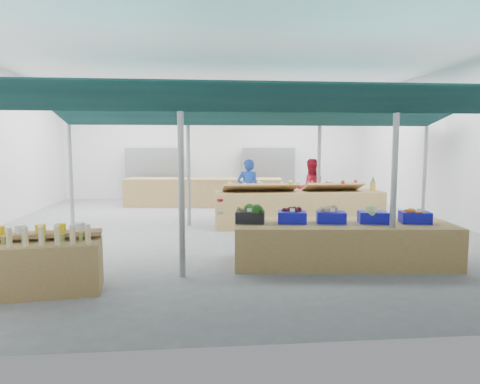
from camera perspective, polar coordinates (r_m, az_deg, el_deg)
The scene contains 23 objects.
floor at distance 11.01m, azimuth -1.62°, elevation -4.82°, with size 13.00×13.00×0.00m, color slate.
hall at distance 12.26m, azimuth -2.10°, elevation 8.72°, with size 13.00×13.00×13.00m.
pole_grid at distance 9.16m, azimuth 3.78°, elevation 4.36°, with size 10.00×4.60×3.00m.
awnings at distance 9.18m, azimuth 3.82°, elevation 10.41°, with size 9.50×7.08×0.30m.
back_shelving_left at distance 16.92m, azimuth -11.48°, elevation 2.33°, with size 2.00×0.50×2.00m, color #B23F33.
back_shelving_right at distance 17.04m, azimuth 3.76°, elevation 2.47°, with size 2.00×0.50×2.00m, color #B23F33.
bottle_shelf at distance 6.85m, azimuth -25.00°, elevation -8.74°, with size 1.73×1.22×1.01m.
veg_counter at distance 7.88m, azimuth 13.49°, elevation -6.67°, with size 3.82×1.27×0.74m, color olive.
fruit_counter at distance 11.27m, azimuth 7.79°, elevation -2.23°, with size 4.32×1.03×0.93m, color olive.
far_counter at distance 14.96m, azimuth -4.87°, elevation -0.03°, with size 5.40×1.08×0.97m, color olive.
crate_stack at distance 8.19m, azimuth 18.56°, elevation -6.77°, with size 0.52×0.36×0.62m, color #0F11AC.
vendor_left at distance 12.09m, azimuth 1.08°, elevation 0.31°, with size 0.63×0.41×1.73m, color #1A41A9.
vendor_right at distance 12.43m, azimuth 9.36°, elevation 0.39°, with size 0.84×0.65×1.73m, color #B1152B.
crate_broccoli at distance 7.57m, azimuth 1.37°, elevation -2.94°, with size 0.56×0.45×0.35m.
crate_beets at distance 7.63m, azimuth 6.97°, elevation -3.11°, with size 0.56×0.45×0.29m.
crate_celeriac at distance 7.74m, azimuth 12.05°, elevation -2.98°, with size 0.56×0.45×0.31m.
crate_cabbage at distance 7.92m, azimuth 17.33°, elevation -2.81°, with size 0.56×0.45×0.35m.
crate_carrots at distance 8.18m, azimuth 22.30°, elevation -3.05°, with size 0.56×0.45×0.29m.
sparrow at distance 7.43m, azimuth 0.09°, elevation -2.42°, with size 0.12×0.09×0.11m.
pole_ribbon at distance 7.91m, azimuth -2.68°, elevation -1.25°, with size 0.12×0.12×0.28m.
apple_heap_yellow at distance 10.90m, azimuth 2.70°, elevation 0.86°, with size 1.91×0.72×0.27m.
apple_heap_red at distance 11.34m, azimuth 12.26°, elevation 0.93°, with size 1.51×0.72×0.27m.
pineapple at distance 11.71m, azimuth 17.30°, elevation 1.04°, with size 0.14×0.14×0.39m.
Camera 1 is at (-0.71, -10.79, 2.10)m, focal length 32.00 mm.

